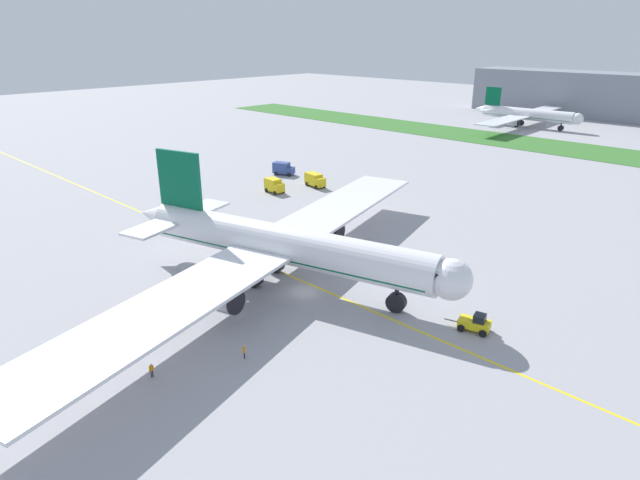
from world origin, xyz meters
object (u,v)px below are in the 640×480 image
at_px(service_truck_catering_van, 315,180).
at_px(parked_airliner_far_left, 525,114).
at_px(service_truck_fuel_bowser, 274,185).
at_px(ground_crew_wingwalker_port, 244,350).
at_px(service_truck_baggage_loader, 283,168).
at_px(pushback_tug, 475,323).
at_px(airliner_foreground, 280,245).
at_px(ground_crew_marshaller_front, 151,369).

xyz_separation_m(service_truck_catering_van, parked_airliner_far_left, (-2.22, 114.56, 3.01)).
bearing_deg(service_truck_fuel_bowser, ground_crew_wingwalker_port, -44.44).
distance_m(ground_crew_wingwalker_port, service_truck_baggage_loader, 81.11).
xyz_separation_m(pushback_tug, parked_airliner_far_left, (-60.85, 147.30, 3.62)).
relative_size(ground_crew_wingwalker_port, service_truck_baggage_loader, 0.29).
xyz_separation_m(airliner_foreground, pushback_tug, (26.31, 7.10, -4.79)).
height_order(service_truck_fuel_bowser, parked_airliner_far_left, parked_airliner_far_left).
height_order(airliner_foreground, service_truck_baggage_loader, airliner_foreground).
xyz_separation_m(airliner_foreground, ground_crew_marshaller_front, (7.02, -24.30, -4.87)).
distance_m(service_truck_fuel_bowser, service_truck_catering_van, 10.21).
bearing_deg(service_truck_fuel_bowser, service_truck_baggage_loader, 130.46).
relative_size(ground_crew_marshaller_front, service_truck_baggage_loader, 0.27).
height_order(pushback_tug, ground_crew_marshaller_front, pushback_tug).
height_order(airliner_foreground, service_truck_catering_van, airliner_foreground).
xyz_separation_m(service_truck_fuel_bowser, service_truck_catering_van, (3.07, 9.74, -0.02)).
bearing_deg(parked_airliner_far_left, ground_crew_wingwalker_port, -74.95).
xyz_separation_m(pushback_tug, service_truck_baggage_loader, (-72.04, 35.12, 0.62)).
xyz_separation_m(service_truck_baggage_loader, service_truck_catering_van, (13.42, -2.39, -0.01)).
bearing_deg(ground_crew_marshaller_front, pushback_tug, 58.44).
distance_m(pushback_tug, service_truck_fuel_bowser, 65.84).
distance_m(ground_crew_marshaller_front, parked_airliner_far_left, 183.50).
bearing_deg(service_truck_baggage_loader, parked_airliner_far_left, 84.30).
height_order(airliner_foreground, parked_airliner_far_left, airliner_foreground).
relative_size(airliner_foreground, service_truck_fuel_bowser, 17.59).
relative_size(airliner_foreground, service_truck_baggage_loader, 14.59).
distance_m(ground_crew_marshaller_front, service_truck_baggage_loader, 84.91).
xyz_separation_m(pushback_tug, service_truck_catering_van, (-58.63, 32.74, 0.61)).
xyz_separation_m(airliner_foreground, service_truck_baggage_loader, (-45.73, 42.23, -4.17)).
relative_size(ground_crew_marshaller_front, parked_airliner_far_left, 0.02).
relative_size(airliner_foreground, pushback_tug, 15.09).
height_order(service_truck_fuel_bowser, service_truck_catering_van, service_truck_fuel_bowser).
bearing_deg(ground_crew_wingwalker_port, service_truck_baggage_loader, 134.56).
distance_m(airliner_foreground, pushback_tug, 27.67).
relative_size(pushback_tug, service_truck_fuel_bowser, 1.17).
xyz_separation_m(airliner_foreground, service_truck_fuel_bowser, (-35.39, 30.10, -4.17)).
xyz_separation_m(airliner_foreground, service_truck_catering_van, (-32.32, 39.84, -4.18)).
bearing_deg(service_truck_baggage_loader, service_truck_catering_van, -10.10).
bearing_deg(service_truck_fuel_bowser, parked_airliner_far_left, 89.61).
relative_size(pushback_tug, ground_crew_marshaller_front, 3.53).
bearing_deg(ground_crew_wingwalker_port, service_truck_catering_van, 128.13).
bearing_deg(airliner_foreground, service_truck_baggage_loader, 137.28).
distance_m(service_truck_fuel_bowser, parked_airliner_far_left, 124.34).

